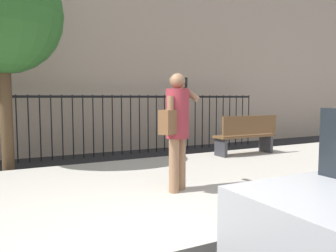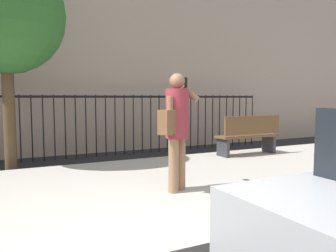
% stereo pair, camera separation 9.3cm
% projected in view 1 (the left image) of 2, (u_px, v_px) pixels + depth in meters
% --- Properties ---
extents(sidewalk, '(28.00, 4.40, 0.15)m').
position_uv_depth(sidewalk, '(100.00, 196.00, 4.93)').
color(sidewalk, '#B2ADA3').
rests_on(sidewalk, ground).
extents(iron_fence, '(12.03, 0.04, 1.60)m').
position_uv_depth(iron_fence, '(57.00, 118.00, 8.13)').
color(iron_fence, black).
rests_on(iron_fence, ground).
extents(pedestrian_on_phone, '(0.72, 0.62, 1.73)m').
position_uv_depth(pedestrian_on_phone, '(177.00, 123.00, 4.86)').
color(pedestrian_on_phone, '#936B4C').
rests_on(pedestrian_on_phone, sidewalk).
extents(street_bench, '(1.60, 0.45, 0.95)m').
position_uv_depth(street_bench, '(247.00, 134.00, 8.05)').
color(street_bench, brown).
rests_on(street_bench, sidewalk).
extents(street_tree_near, '(2.29, 2.29, 4.28)m').
position_uv_depth(street_tree_near, '(2.00, 15.00, 6.45)').
color(street_tree_near, '#4C3823').
rests_on(street_tree_near, ground).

